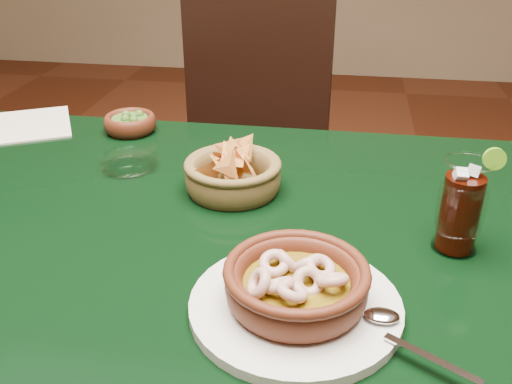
# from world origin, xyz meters

# --- Properties ---
(dining_table) EXTENTS (1.20, 0.80, 0.75)m
(dining_table) POSITION_xyz_m (0.00, 0.00, 0.65)
(dining_table) COLOR black
(dining_table) RESTS_ON ground
(dining_chair) EXTENTS (0.49, 0.49, 0.98)m
(dining_chair) POSITION_xyz_m (-0.01, 0.71, 0.54)
(dining_chair) COLOR black
(dining_chair) RESTS_ON ground
(shrimp_plate) EXTENTS (0.33, 0.26, 0.08)m
(shrimp_plate) POSITION_xyz_m (0.22, -0.20, 0.78)
(shrimp_plate) COLOR silver
(shrimp_plate) RESTS_ON dining_table
(chip_basket) EXTENTS (0.19, 0.19, 0.11)m
(chip_basket) POSITION_xyz_m (0.08, 0.09, 0.78)
(chip_basket) COLOR brown
(chip_basket) RESTS_ON dining_table
(guacamole_ramekin) EXTENTS (0.13, 0.13, 0.04)m
(guacamole_ramekin) POSITION_xyz_m (-0.18, 0.32, 0.77)
(guacamole_ramekin) COLOR #461B0F
(guacamole_ramekin) RESTS_ON dining_table
(cola_drink) EXTENTS (0.14, 0.14, 0.16)m
(cola_drink) POSITION_xyz_m (0.43, -0.03, 0.82)
(cola_drink) COLOR white
(cola_drink) RESTS_ON dining_table
(glass_ashtray) EXTENTS (0.12, 0.12, 0.03)m
(glass_ashtray) POSITION_xyz_m (-0.12, 0.15, 0.76)
(glass_ashtray) COLOR white
(glass_ashtray) RESTS_ON dining_table
(paper_menu) EXTENTS (0.22, 0.24, 0.00)m
(paper_menu) POSITION_xyz_m (-0.41, 0.33, 0.75)
(paper_menu) COLOR beige
(paper_menu) RESTS_ON dining_table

